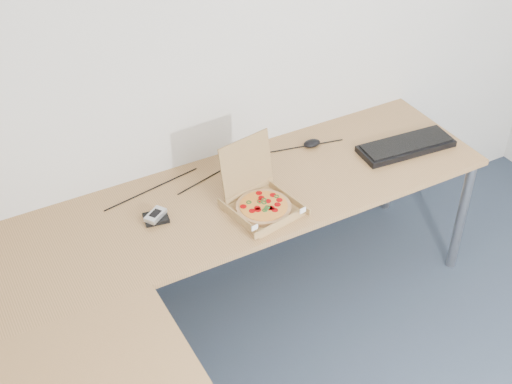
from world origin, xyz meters
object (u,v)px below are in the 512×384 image
desk (212,282)px  keyboard (406,146)px  drinking_glass (250,162)px  pizza_box (262,203)px  wallet (156,218)px

desk → keyboard: (1.27, 0.36, 0.05)m
drinking_glass → desk: bearing=-130.7°
pizza_box → wallet: bearing=150.2°
desk → drinking_glass: size_ratio=19.98×
drinking_glass → wallet: 0.55m
pizza_box → wallet: 0.48m
desk → wallet: 0.45m
desk → wallet: size_ratio=23.38×
wallet → pizza_box: bearing=-10.0°
pizza_box → drinking_glass: pizza_box is taller
pizza_box → keyboard: size_ratio=0.66×
keyboard → wallet: keyboard is taller
pizza_box → drinking_glass: bearing=62.0°
pizza_box → drinking_glass: size_ratio=2.61×
drinking_glass → keyboard: bearing=-14.2°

